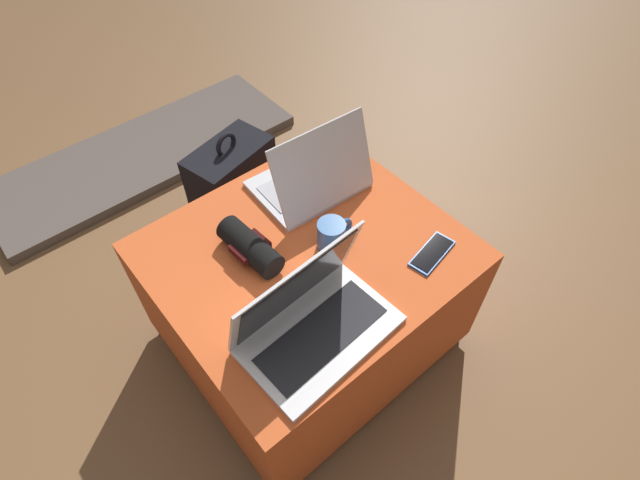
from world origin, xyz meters
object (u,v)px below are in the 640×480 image
laptop_far (313,179)px  backpack (234,199)px  wrist_brace (250,247)px  coffee_mug (332,235)px  laptop_near (312,319)px  cell_phone (432,253)px

laptop_far → backpack: 0.48m
backpack → wrist_brace: bearing=52.6°
coffee_mug → wrist_brace: bearing=148.8°
backpack → wrist_brace: 0.56m
coffee_mug → laptop_far: bearing=64.3°
laptop_near → laptop_far: (0.31, 0.37, 0.00)m
laptop_far → backpack: bearing=-72.3°
wrist_brace → backpack: bearing=65.9°
laptop_far → backpack: laptop_far is taller
laptop_far → backpack: size_ratio=0.62×
laptop_far → wrist_brace: laptop_far is taller
cell_phone → wrist_brace: (-0.39, 0.32, 0.03)m
laptop_near → backpack: size_ratio=0.73×
cell_phone → laptop_near: bearing=-105.0°
backpack → wrist_brace: wrist_brace is taller
wrist_brace → coffee_mug: 0.23m
cell_phone → wrist_brace: wrist_brace is taller
backpack → coffee_mug: 0.63m
cell_phone → backpack: (-0.19, 0.76, -0.26)m
backpack → coffee_mug: coffee_mug is taller
laptop_near → wrist_brace: laptop_near is taller
laptop_near → backpack: 0.82m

